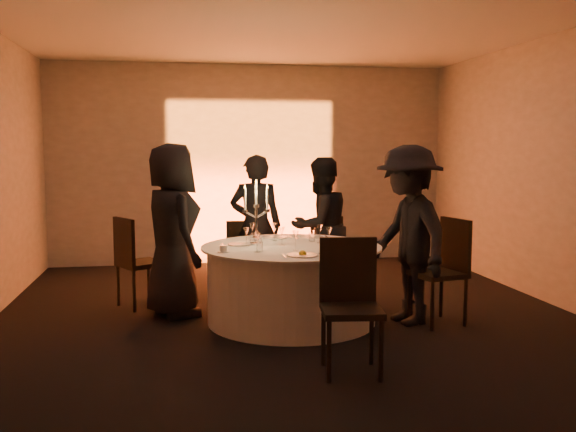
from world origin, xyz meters
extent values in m
plane|color=black|center=(0.00, 0.00, 0.00)|extent=(7.00, 7.00, 0.00)
plane|color=white|center=(0.00, 0.00, 3.00)|extent=(7.00, 7.00, 0.00)
plane|color=#9F9B94|center=(0.00, 3.50, 1.50)|extent=(7.00, 0.00, 7.00)
plane|color=#9F9B94|center=(0.00, -3.50, 1.50)|extent=(7.00, 0.00, 7.00)
plane|color=#9F9B94|center=(3.00, 0.00, 1.50)|extent=(0.00, 7.00, 7.00)
cube|color=black|center=(0.00, 3.20, 0.05)|extent=(0.25, 0.12, 0.10)
cylinder|color=black|center=(0.00, 0.00, 0.01)|extent=(0.60, 0.60, 0.03)
cylinder|color=black|center=(0.00, 0.00, 0.38)|extent=(0.20, 0.20, 0.75)
cylinder|color=white|center=(0.00, 0.00, 0.38)|extent=(1.68, 1.68, 0.75)
cylinder|color=white|center=(0.00, 0.00, 0.76)|extent=(1.80, 1.80, 0.02)
cube|color=black|center=(-1.52, 0.90, 0.48)|extent=(0.60, 0.60, 0.05)
cube|color=black|center=(-1.69, 0.80, 0.75)|extent=(0.26, 0.40, 0.50)
cylinder|color=black|center=(-1.26, 0.83, 0.23)|extent=(0.04, 0.04, 0.47)
cylinder|color=black|center=(-1.45, 1.16, 0.23)|extent=(0.04, 0.04, 0.47)
cylinder|color=black|center=(-1.59, 0.64, 0.23)|extent=(0.04, 0.04, 0.47)
cylinder|color=black|center=(-1.78, 0.97, 0.23)|extent=(0.04, 0.04, 0.47)
cube|color=black|center=(-0.32, 1.42, 0.43)|extent=(0.46, 0.46, 0.05)
cube|color=black|center=(-0.36, 1.25, 0.67)|extent=(0.39, 0.12, 0.44)
cylinder|color=black|center=(-0.12, 1.55, 0.21)|extent=(0.04, 0.04, 0.42)
cylinder|color=black|center=(-0.45, 1.62, 0.21)|extent=(0.04, 0.04, 0.42)
cylinder|color=black|center=(-0.19, 1.22, 0.21)|extent=(0.04, 0.04, 0.42)
cylinder|color=black|center=(-0.52, 1.30, 0.21)|extent=(0.04, 0.04, 0.42)
cube|color=black|center=(0.59, 1.33, 0.44)|extent=(0.53, 0.53, 0.05)
cube|color=black|center=(0.66, 1.17, 0.69)|extent=(0.39, 0.20, 0.46)
cylinder|color=black|center=(0.68, 1.56, 0.22)|extent=(0.04, 0.04, 0.43)
cylinder|color=black|center=(0.36, 1.42, 0.22)|extent=(0.04, 0.04, 0.43)
cylinder|color=black|center=(0.82, 1.25, 0.22)|extent=(0.04, 0.04, 0.43)
cylinder|color=black|center=(0.50, 1.11, 0.22)|extent=(0.04, 0.04, 0.43)
cube|color=black|center=(1.41, -0.33, 0.50)|extent=(0.55, 0.55, 0.05)
cube|color=black|center=(1.61, -0.28, 0.79)|extent=(0.14, 0.46, 0.52)
cylinder|color=black|center=(1.18, -0.18, 0.25)|extent=(0.04, 0.04, 0.49)
cylinder|color=black|center=(1.27, -0.56, 0.25)|extent=(0.04, 0.04, 0.49)
cylinder|color=black|center=(1.56, -0.09, 0.25)|extent=(0.04, 0.04, 0.49)
cylinder|color=black|center=(1.65, -0.47, 0.25)|extent=(0.04, 0.04, 0.49)
cube|color=black|center=(0.19, -1.56, 0.50)|extent=(0.51, 0.51, 0.05)
cube|color=black|center=(0.21, -1.36, 0.78)|extent=(0.46, 0.09, 0.52)
cylinder|color=black|center=(-0.03, -1.73, 0.24)|extent=(0.04, 0.04, 0.49)
cylinder|color=black|center=(0.36, -1.78, 0.24)|extent=(0.04, 0.04, 0.49)
cylinder|color=black|center=(0.02, -1.34, 0.24)|extent=(0.04, 0.04, 0.49)
cylinder|color=black|center=(0.41, -1.39, 0.24)|extent=(0.04, 0.04, 0.49)
imported|color=black|center=(-1.18, 0.45, 0.90)|extent=(0.85, 1.02, 1.80)
imported|color=black|center=(-0.21, 1.22, 0.83)|extent=(0.67, 0.50, 1.67)
imported|color=black|center=(0.55, 1.12, 0.82)|extent=(0.99, 0.91, 1.64)
imported|color=black|center=(1.13, -0.24, 0.89)|extent=(0.88, 1.26, 1.78)
cylinder|color=white|center=(-0.50, 0.15, 0.78)|extent=(0.24, 0.24, 0.01)
cube|color=silver|center=(-0.67, 0.15, 0.78)|extent=(0.01, 0.17, 0.01)
cube|color=silver|center=(-0.33, 0.15, 0.78)|extent=(0.02, 0.17, 0.01)
cylinder|color=white|center=(-0.07, 0.61, 0.78)|extent=(0.28, 0.28, 0.01)
cube|color=silver|center=(-0.24, 0.61, 0.78)|extent=(0.01, 0.17, 0.01)
cube|color=silver|center=(0.10, 0.61, 0.78)|extent=(0.02, 0.17, 0.01)
cylinder|color=white|center=(0.32, 0.54, 0.78)|extent=(0.25, 0.25, 0.01)
cube|color=silver|center=(0.15, 0.54, 0.78)|extent=(0.02, 0.17, 0.01)
cube|color=silver|center=(0.49, 0.54, 0.78)|extent=(0.02, 0.17, 0.01)
cylinder|color=white|center=(0.62, -0.07, 0.78)|extent=(0.28, 0.28, 0.01)
cube|color=silver|center=(0.45, -0.07, 0.78)|extent=(0.02, 0.17, 0.01)
cube|color=silver|center=(0.79, -0.07, 0.78)|extent=(0.01, 0.17, 0.01)
cylinder|color=white|center=(-0.01, -0.61, 0.78)|extent=(0.29, 0.29, 0.01)
cube|color=silver|center=(-0.18, -0.61, 0.78)|extent=(0.02, 0.17, 0.01)
cube|color=silver|center=(0.16, -0.61, 0.78)|extent=(0.02, 0.17, 0.01)
sphere|color=gold|center=(-0.01, -0.61, 0.82)|extent=(0.07, 0.07, 0.07)
cylinder|color=white|center=(-0.70, -0.27, 0.77)|extent=(0.11, 0.11, 0.01)
cylinder|color=white|center=(-0.70, -0.27, 0.81)|extent=(0.07, 0.07, 0.06)
cylinder|color=silver|center=(-0.33, 0.14, 0.78)|extent=(0.13, 0.13, 0.02)
sphere|color=silver|center=(-0.33, 0.14, 0.84)|extent=(0.07, 0.07, 0.07)
cylinder|color=silver|center=(-0.33, 0.14, 0.97)|extent=(0.03, 0.03, 0.35)
cylinder|color=silver|center=(-0.33, 0.14, 1.16)|extent=(0.06, 0.06, 0.03)
cylinder|color=silver|center=(-0.33, 0.14, 1.28)|extent=(0.02, 0.02, 0.23)
cone|color=orange|center=(-0.33, 0.14, 1.42)|extent=(0.02, 0.02, 0.04)
cylinder|color=silver|center=(-0.39, 0.14, 1.08)|extent=(0.13, 0.02, 0.08)
cylinder|color=silver|center=(-0.45, 0.14, 1.11)|extent=(0.05, 0.05, 0.03)
cylinder|color=silver|center=(-0.45, 0.14, 1.23)|extent=(0.02, 0.02, 0.23)
cone|color=orange|center=(-0.45, 0.14, 1.36)|extent=(0.02, 0.02, 0.04)
cylinder|color=silver|center=(-0.28, 0.14, 1.08)|extent=(0.13, 0.02, 0.08)
cylinder|color=silver|center=(-0.22, 0.14, 1.11)|extent=(0.05, 0.05, 0.03)
cylinder|color=silver|center=(-0.22, 0.14, 1.23)|extent=(0.02, 0.02, 0.23)
cone|color=orange|center=(-0.22, 0.14, 1.36)|extent=(0.02, 0.02, 0.04)
cylinder|color=silver|center=(0.36, -0.12, 0.77)|extent=(0.06, 0.06, 0.01)
cylinder|color=silver|center=(0.36, -0.12, 0.83)|extent=(0.01, 0.01, 0.10)
cone|color=silver|center=(0.36, -0.12, 0.92)|extent=(0.07, 0.07, 0.09)
cylinder|color=silver|center=(-0.39, -0.35, 0.77)|extent=(0.06, 0.06, 0.01)
cylinder|color=silver|center=(-0.39, -0.35, 0.83)|extent=(0.01, 0.01, 0.10)
cone|color=silver|center=(-0.39, -0.35, 0.92)|extent=(0.07, 0.07, 0.09)
cylinder|color=silver|center=(-0.35, 0.42, 0.77)|extent=(0.06, 0.06, 0.01)
cylinder|color=silver|center=(-0.35, 0.42, 0.83)|extent=(0.01, 0.01, 0.10)
cone|color=silver|center=(-0.35, 0.42, 0.92)|extent=(0.07, 0.07, 0.09)
cylinder|color=silver|center=(0.32, 0.14, 0.77)|extent=(0.06, 0.06, 0.01)
cylinder|color=silver|center=(0.32, 0.14, 0.83)|extent=(0.01, 0.01, 0.10)
cone|color=silver|center=(0.32, 0.14, 0.92)|extent=(0.07, 0.07, 0.09)
cylinder|color=silver|center=(-0.45, 0.03, 0.77)|extent=(0.06, 0.06, 0.01)
cylinder|color=silver|center=(-0.45, 0.03, 0.83)|extent=(0.01, 0.01, 0.10)
cone|color=silver|center=(-0.45, 0.03, 0.92)|extent=(0.07, 0.07, 0.09)
cylinder|color=silver|center=(-0.09, 0.03, 0.77)|extent=(0.06, 0.06, 0.01)
cylinder|color=silver|center=(-0.09, 0.03, 0.83)|extent=(0.01, 0.01, 0.10)
cone|color=silver|center=(-0.09, 0.03, 0.92)|extent=(0.07, 0.07, 0.09)
cylinder|color=silver|center=(-0.01, -0.30, 0.77)|extent=(0.06, 0.06, 0.01)
cylinder|color=silver|center=(-0.01, -0.30, 0.83)|extent=(0.01, 0.01, 0.10)
cone|color=silver|center=(-0.01, -0.30, 0.92)|extent=(0.07, 0.07, 0.09)
cylinder|color=silver|center=(-0.11, 0.39, 0.77)|extent=(0.06, 0.06, 0.01)
cylinder|color=silver|center=(-0.11, 0.39, 0.83)|extent=(0.01, 0.01, 0.10)
cone|color=silver|center=(-0.11, 0.39, 0.92)|extent=(0.07, 0.07, 0.09)
cylinder|color=silver|center=(-0.36, -0.27, 0.82)|extent=(0.07, 0.07, 0.09)
cylinder|color=silver|center=(-0.31, 0.15, 0.82)|extent=(0.07, 0.07, 0.09)
cylinder|color=silver|center=(0.27, 0.27, 0.82)|extent=(0.07, 0.07, 0.09)
cylinder|color=silver|center=(-0.35, 0.28, 0.82)|extent=(0.07, 0.07, 0.09)
camera|label=1|loc=(-1.12, -6.23, 1.74)|focal=40.00mm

